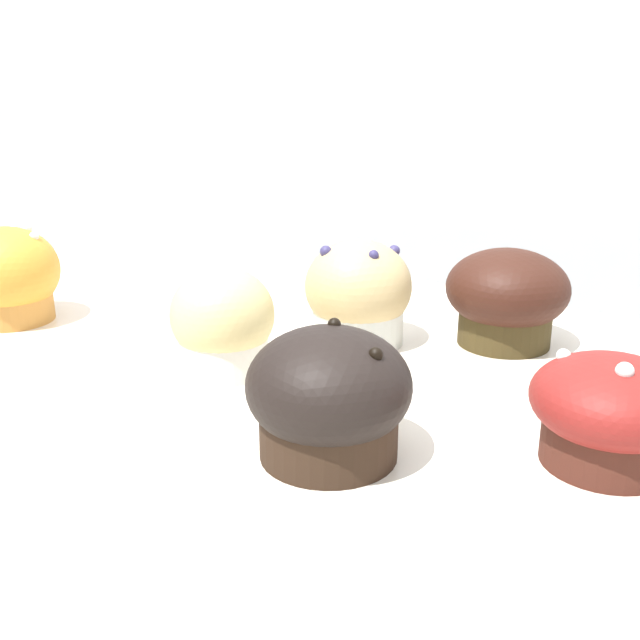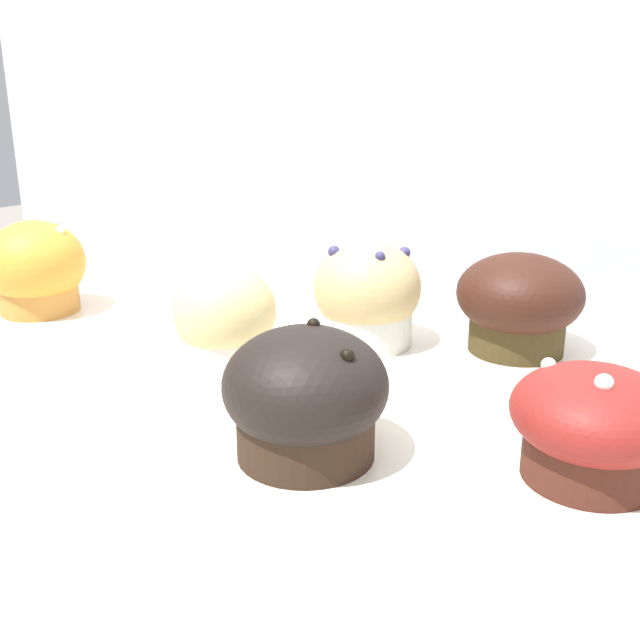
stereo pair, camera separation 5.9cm
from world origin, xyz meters
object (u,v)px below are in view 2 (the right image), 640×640
(muffin_front_center, at_px, (223,320))
(muffin_front_right, at_px, (519,303))
(muffin_back_right, at_px, (367,296))
(muffin_front_left, at_px, (36,269))
(muffin_back_center, at_px, (306,397))
(muffin_back_left, at_px, (593,424))

(muffin_front_center, bearing_deg, muffin_front_right, 51.97)
(muffin_back_right, bearing_deg, muffin_front_left, -152.66)
(muffin_front_left, distance_m, muffin_back_center, 0.41)
(muffin_back_right, bearing_deg, muffin_front_center, -111.63)
(muffin_back_left, xyz_separation_m, muffin_back_center, (-0.14, -0.10, 0.00))
(muffin_front_left, xyz_separation_m, muffin_front_right, (0.41, 0.23, 0.00))
(muffin_back_center, bearing_deg, muffin_front_left, 176.05)
(muffin_back_right, height_order, muffin_front_left, same)
(muffin_back_left, distance_m, muffin_front_right, 0.22)
(muffin_front_center, relative_size, muffin_front_left, 0.89)
(muffin_back_left, distance_m, muffin_back_right, 0.26)
(muffin_back_center, bearing_deg, muffin_front_right, 89.97)
(muffin_back_right, bearing_deg, muffin_back_left, -19.39)
(muffin_front_center, xyz_separation_m, muffin_back_right, (0.05, 0.12, 0.00))
(muffin_front_right, bearing_deg, muffin_front_center, -128.03)
(muffin_back_left, relative_size, muffin_back_right, 1.04)
(muffin_front_center, distance_m, muffin_front_right, 0.25)
(muffin_front_left, bearing_deg, muffin_back_right, 27.34)
(muffin_front_center, distance_m, muffin_back_center, 0.17)
(muffin_front_center, bearing_deg, muffin_back_center, -21.56)
(muffin_back_left, xyz_separation_m, muffin_back_right, (-0.25, 0.09, 0.01))
(muffin_front_center, distance_m, muffin_back_right, 0.13)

